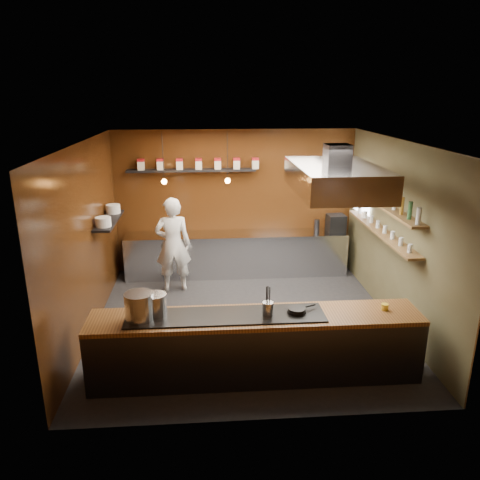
{
  "coord_description": "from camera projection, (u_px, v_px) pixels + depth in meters",
  "views": [
    {
      "loc": [
        -0.63,
        -7.12,
        3.74
      ],
      "look_at": [
        -0.06,
        0.4,
        1.32
      ],
      "focal_mm": 35.0,
      "sensor_mm": 36.0,
      "label": 1
    }
  ],
  "objects": [
    {
      "name": "left_wall",
      "position": [
        87.0,
        241.0,
        7.31
      ],
      "size": [
        0.0,
        5.0,
        5.0
      ],
      "primitive_type": "plane",
      "rotation": [
        1.57,
        0.0,
        1.57
      ],
      "color": "#321909",
      "rests_on": "ground"
    },
    {
      "name": "pendant_left",
      "position": [
        164.0,
        179.0,
        8.8
      ],
      "size": [
        0.1,
        0.1,
        0.95
      ],
      "color": "black",
      "rests_on": "ceiling"
    },
    {
      "name": "plate_shelf",
      "position": [
        109.0,
        220.0,
        8.25
      ],
      "size": [
        0.3,
        1.4,
        0.04
      ],
      "primitive_type": "cube",
      "color": "black",
      "rests_on": "left_wall"
    },
    {
      "name": "pendant_right",
      "position": [
        228.0,
        178.0,
        8.89
      ],
      "size": [
        0.1,
        0.1,
        0.95
      ],
      "color": "black",
      "rests_on": "ceiling"
    },
    {
      "name": "bottle_shelf_upper",
      "position": [
        383.0,
        205.0,
        7.81
      ],
      "size": [
        0.26,
        2.8,
        0.04
      ],
      "primitive_type": "cube",
      "color": "brown",
      "rests_on": "right_wall"
    },
    {
      "name": "espresso_machine",
      "position": [
        336.0,
        223.0,
        9.83
      ],
      "size": [
        0.38,
        0.36,
        0.36
      ],
      "primitive_type": "cube",
      "rotation": [
        0.0,
        0.0,
        0.06
      ],
      "color": "black",
      "rests_on": "prep_counter"
    },
    {
      "name": "utensil_crock",
      "position": [
        268.0,
        309.0,
        6.07
      ],
      "size": [
        0.17,
        0.17,
        0.18
      ],
      "primitive_type": "cylinder",
      "rotation": [
        0.0,
        0.0,
        -0.22
      ],
      "color": "#B4B6BB",
      "rests_on": "pass_counter"
    },
    {
      "name": "storage_tins",
      "position": [
        199.0,
        164.0,
        9.42
      ],
      "size": [
        2.43,
        0.13,
        0.22
      ],
      "color": "beige",
      "rests_on": "tin_shelf"
    },
    {
      "name": "floor",
      "position": [
        245.0,
        321.0,
        7.94
      ],
      "size": [
        5.0,
        5.0,
        0.0
      ],
      "primitive_type": "plane",
      "color": "#232326",
      "rests_on": "ground"
    },
    {
      "name": "ceiling",
      "position": [
        246.0,
        142.0,
        7.03
      ],
      "size": [
        5.0,
        5.0,
        0.0
      ],
      "primitive_type": "plane",
      "rotation": [
        3.14,
        0.0,
        0.0
      ],
      "color": "silver",
      "rests_on": "back_wall"
    },
    {
      "name": "wine_glasses",
      "position": [
        381.0,
        227.0,
        7.93
      ],
      "size": [
        0.07,
        2.37,
        0.13
      ],
      "color": "silver",
      "rests_on": "bottle_shelf_lower"
    },
    {
      "name": "back_wall",
      "position": [
        235.0,
        202.0,
        9.86
      ],
      "size": [
        5.0,
        0.0,
        5.0
      ],
      "primitive_type": "plane",
      "rotation": [
        1.57,
        0.0,
        0.0
      ],
      "color": "#321909",
      "rests_on": "ground"
    },
    {
      "name": "window_pane",
      "position": [
        363.0,
        189.0,
        9.16
      ],
      "size": [
        0.0,
        1.0,
        1.0
      ],
      "primitive_type": "plane",
      "rotation": [
        1.57,
        0.0,
        -1.57
      ],
      "color": "white",
      "rests_on": "right_wall"
    },
    {
      "name": "bottle_shelf_lower",
      "position": [
        381.0,
        232.0,
        7.95
      ],
      "size": [
        0.26,
        2.8,
        0.04
      ],
      "primitive_type": "cube",
      "color": "brown",
      "rests_on": "right_wall"
    },
    {
      "name": "pass_counter",
      "position": [
        255.0,
        346.0,
        6.28
      ],
      "size": [
        4.4,
        0.72,
        0.94
      ],
      "color": "#38383D",
      "rests_on": "floor"
    },
    {
      "name": "plate_stacks",
      "position": [
        108.0,
        215.0,
        8.22
      ],
      "size": [
        0.26,
        1.16,
        0.16
      ],
      "color": "white",
      "rests_on": "plate_shelf"
    },
    {
      "name": "prep_counter",
      "position": [
        237.0,
        254.0,
        9.87
      ],
      "size": [
        4.6,
        0.65,
        0.9
      ],
      "primitive_type": "cube",
      "color": "silver",
      "rests_on": "floor"
    },
    {
      "name": "stockpot_small",
      "position": [
        155.0,
        304.0,
        6.09
      ],
      "size": [
        0.32,
        0.32,
        0.29
      ],
      "primitive_type": "cylinder",
      "rotation": [
        0.0,
        0.0,
        -0.07
      ],
      "color": "#B1B3B8",
      "rests_on": "pass_counter"
    },
    {
      "name": "extractor_hood",
      "position": [
        336.0,
        178.0,
        6.89
      ],
      "size": [
        1.2,
        2.0,
        0.72
      ],
      "color": "#38383D",
      "rests_on": "ceiling"
    },
    {
      "name": "frying_pan",
      "position": [
        297.0,
        310.0,
        6.18
      ],
      "size": [
        0.4,
        0.26,
        0.06
      ],
      "color": "black",
      "rests_on": "pass_counter"
    },
    {
      "name": "stockpot_large",
      "position": [
        139.0,
        306.0,
        5.94
      ],
      "size": [
        0.44,
        0.44,
        0.36
      ],
      "primitive_type": "cylinder",
      "rotation": [
        0.0,
        0.0,
        -0.19
      ],
      "color": "#B4B6BC",
      "rests_on": "pass_counter"
    },
    {
      "name": "butter_jar",
      "position": [
        385.0,
        307.0,
        6.29
      ],
      "size": [
        0.11,
        0.11,
        0.09
      ],
      "primitive_type": "cylinder",
      "rotation": [
        0.0,
        0.0,
        -0.12
      ],
      "color": "gold",
      "rests_on": "pass_counter"
    },
    {
      "name": "bottles",
      "position": [
        384.0,
        196.0,
        7.77
      ],
      "size": [
        0.06,
        2.66,
        0.24
      ],
      "color": "silver",
      "rests_on": "bottle_shelf_upper"
    },
    {
      "name": "right_wall",
      "position": [
        397.0,
        234.0,
        7.67
      ],
      "size": [
        0.0,
        5.0,
        5.0
      ],
      "primitive_type": "plane",
      "rotation": [
        1.57,
        0.0,
        -1.57
      ],
      "color": "#494429",
      "rests_on": "ground"
    },
    {
      "name": "tin_shelf",
      "position": [
        191.0,
        170.0,
        9.45
      ],
      "size": [
        2.6,
        0.26,
        0.04
      ],
      "primitive_type": "cube",
      "color": "black",
      "rests_on": "back_wall"
    },
    {
      "name": "chef",
      "position": [
        173.0,
        245.0,
        8.93
      ],
      "size": [
        0.71,
        0.5,
        1.85
      ],
      "primitive_type": "imported",
      "rotation": [
        0.0,
        0.0,
        3.23
      ],
      "color": "white",
      "rests_on": "floor"
    }
  ]
}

